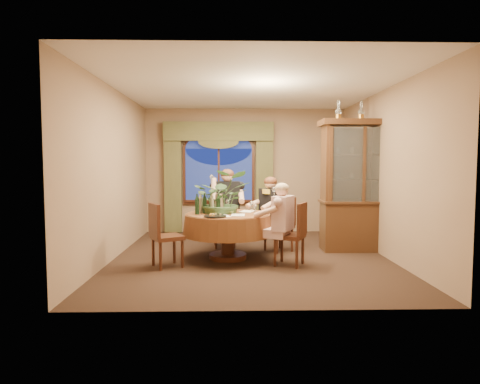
{
  "coord_description": "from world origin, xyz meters",
  "views": [
    {
      "loc": [
        -0.33,
        -6.65,
        1.56
      ],
      "look_at": [
        -0.18,
        -0.14,
        1.1
      ],
      "focal_mm": 30.0,
      "sensor_mm": 36.0,
      "label": 1
    }
  ],
  "objects_px": {
    "oil_lamp_left": "(338,110)",
    "chair_back_right": "(279,224)",
    "chair_right": "(289,234)",
    "wine_bottle_5": "(211,202)",
    "chair_front_left": "(167,235)",
    "wine_bottle_4": "(218,204)",
    "dining_table": "(228,236)",
    "stoneware_vase": "(219,203)",
    "wine_bottle_0": "(201,203)",
    "china_cabinet": "(360,186)",
    "olive_bowl": "(229,212)",
    "person_pink": "(283,224)",
    "oil_lamp_center": "(361,110)",
    "wine_bottle_3": "(205,203)",
    "oil_lamp_right": "(384,110)",
    "person_back": "(227,208)",
    "wine_bottle_1": "(212,203)",
    "wine_bottle_2": "(197,204)",
    "centerpiece_plant": "(223,177)",
    "person_scarf": "(271,214)",
    "chair_back": "(225,221)"
  },
  "relations": [
    {
      "from": "oil_lamp_center",
      "to": "chair_back_right",
      "type": "bearing_deg",
      "value": -178.6
    },
    {
      "from": "person_pink",
      "to": "wine_bottle_2",
      "type": "xyz_separation_m",
      "value": [
        -1.34,
        0.35,
        0.28
      ]
    },
    {
      "from": "wine_bottle_0",
      "to": "wine_bottle_2",
      "type": "height_order",
      "value": "same"
    },
    {
      "from": "wine_bottle_2",
      "to": "wine_bottle_5",
      "type": "bearing_deg",
      "value": 55.85
    },
    {
      "from": "oil_lamp_left",
      "to": "chair_back_right",
      "type": "height_order",
      "value": "oil_lamp_left"
    },
    {
      "from": "stoneware_vase",
      "to": "wine_bottle_0",
      "type": "bearing_deg",
      "value": -165.46
    },
    {
      "from": "person_back",
      "to": "wine_bottle_1",
      "type": "height_order",
      "value": "person_back"
    },
    {
      "from": "chair_back_right",
      "to": "wine_bottle_3",
      "type": "relative_size",
      "value": 2.91
    },
    {
      "from": "olive_bowl",
      "to": "wine_bottle_5",
      "type": "xyz_separation_m",
      "value": [
        -0.29,
        0.27,
        0.14
      ]
    },
    {
      "from": "oil_lamp_center",
      "to": "chair_back_right",
      "type": "height_order",
      "value": "oil_lamp_center"
    },
    {
      "from": "chair_right",
      "to": "wine_bottle_5",
      "type": "xyz_separation_m",
      "value": [
        -1.23,
        0.65,
        0.44
      ]
    },
    {
      "from": "dining_table",
      "to": "wine_bottle_4",
      "type": "relative_size",
      "value": 4.46
    },
    {
      "from": "person_pink",
      "to": "wine_bottle_2",
      "type": "relative_size",
      "value": 3.86
    },
    {
      "from": "oil_lamp_right",
      "to": "chair_back_right",
      "type": "height_order",
      "value": "oil_lamp_right"
    },
    {
      "from": "wine_bottle_2",
      "to": "wine_bottle_3",
      "type": "bearing_deg",
      "value": 44.18
    },
    {
      "from": "oil_lamp_center",
      "to": "wine_bottle_3",
      "type": "xyz_separation_m",
      "value": [
        -2.74,
        -0.59,
        -1.59
      ]
    },
    {
      "from": "chair_right",
      "to": "person_scarf",
      "type": "height_order",
      "value": "person_scarf"
    },
    {
      "from": "person_pink",
      "to": "wine_bottle_4",
      "type": "relative_size",
      "value": 3.86
    },
    {
      "from": "oil_lamp_right",
      "to": "chair_front_left",
      "type": "bearing_deg",
      "value": -163.43
    },
    {
      "from": "chair_back_right",
      "to": "wine_bottle_4",
      "type": "xyz_separation_m",
      "value": [
        -1.05,
        -0.66,
        0.44
      ]
    },
    {
      "from": "china_cabinet",
      "to": "dining_table",
      "type": "bearing_deg",
      "value": -165.79
    },
    {
      "from": "olive_bowl",
      "to": "person_back",
      "type": "bearing_deg",
      "value": 91.53
    },
    {
      "from": "wine_bottle_4",
      "to": "person_scarf",
      "type": "bearing_deg",
      "value": 34.58
    },
    {
      "from": "wine_bottle_5",
      "to": "person_scarf",
      "type": "bearing_deg",
      "value": 17.19
    },
    {
      "from": "centerpiece_plant",
      "to": "wine_bottle_2",
      "type": "xyz_separation_m",
      "value": [
        -0.41,
        -0.21,
        -0.43
      ]
    },
    {
      "from": "chair_front_left",
      "to": "wine_bottle_4",
      "type": "relative_size",
      "value": 2.91
    },
    {
      "from": "chair_back_right",
      "to": "oil_lamp_center",
      "type": "bearing_deg",
      "value": -120.47
    },
    {
      "from": "person_back",
      "to": "wine_bottle_0",
      "type": "distance_m",
      "value": 1.02
    },
    {
      "from": "person_back",
      "to": "wine_bottle_2",
      "type": "relative_size",
      "value": 4.44
    },
    {
      "from": "chair_right",
      "to": "person_back",
      "type": "distance_m",
      "value": 1.74
    },
    {
      "from": "chair_right",
      "to": "olive_bowl",
      "type": "xyz_separation_m",
      "value": [
        -0.93,
        0.38,
        0.3
      ]
    },
    {
      "from": "oil_lamp_left",
      "to": "person_scarf",
      "type": "distance_m",
      "value": 2.19
    },
    {
      "from": "dining_table",
      "to": "person_pink",
      "type": "bearing_deg",
      "value": -28.23
    },
    {
      "from": "person_pink",
      "to": "wine_bottle_1",
      "type": "distance_m",
      "value": 1.27
    },
    {
      "from": "person_back",
      "to": "olive_bowl",
      "type": "bearing_deg",
      "value": 90.72
    },
    {
      "from": "wine_bottle_2",
      "to": "wine_bottle_3",
      "type": "xyz_separation_m",
      "value": [
        0.11,
        0.11,
        0.0
      ]
    },
    {
      "from": "oil_lamp_right",
      "to": "chair_back",
      "type": "bearing_deg",
      "value": 172.8
    },
    {
      "from": "stoneware_vase",
      "to": "wine_bottle_0",
      "type": "xyz_separation_m",
      "value": [
        -0.3,
        -0.08,
        0.01
      ]
    },
    {
      "from": "dining_table",
      "to": "chair_right",
      "type": "bearing_deg",
      "value": -25.16
    },
    {
      "from": "china_cabinet",
      "to": "olive_bowl",
      "type": "relative_size",
      "value": 14.24
    },
    {
      "from": "chair_right",
      "to": "person_back",
      "type": "bearing_deg",
      "value": 58.93
    },
    {
      "from": "oil_lamp_left",
      "to": "wine_bottle_0",
      "type": "height_order",
      "value": "oil_lamp_left"
    },
    {
      "from": "oil_lamp_center",
      "to": "person_pink",
      "type": "height_order",
      "value": "oil_lamp_center"
    },
    {
      "from": "wine_bottle_5",
      "to": "wine_bottle_2",
      "type": "bearing_deg",
      "value": -124.15
    },
    {
      "from": "dining_table",
      "to": "olive_bowl",
      "type": "distance_m",
      "value": 0.41
    },
    {
      "from": "wine_bottle_2",
      "to": "wine_bottle_4",
      "type": "height_order",
      "value": "same"
    },
    {
      "from": "centerpiece_plant",
      "to": "stoneware_vase",
      "type": "bearing_deg",
      "value": 140.95
    },
    {
      "from": "chair_right",
      "to": "centerpiece_plant",
      "type": "relative_size",
      "value": 0.95
    },
    {
      "from": "oil_lamp_center",
      "to": "stoneware_vase",
      "type": "height_order",
      "value": "oil_lamp_center"
    },
    {
      "from": "olive_bowl",
      "to": "wine_bottle_0",
      "type": "bearing_deg",
      "value": 162.61
    }
  ]
}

